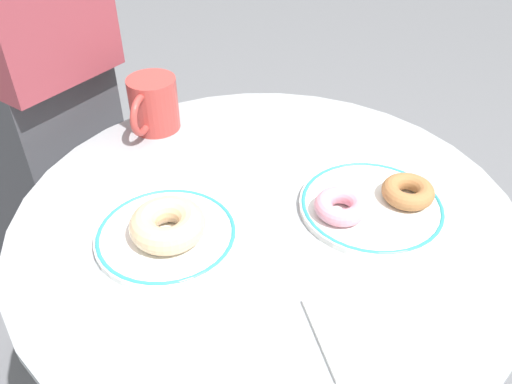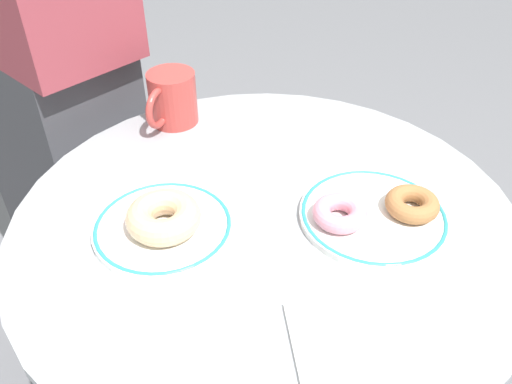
{
  "view_description": "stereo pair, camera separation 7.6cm",
  "coord_description": "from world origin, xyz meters",
  "px_view_note": "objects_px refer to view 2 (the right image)",
  "views": [
    {
      "loc": [
        -0.19,
        -0.55,
        1.28
      ],
      "look_at": [
        -0.01,
        0.01,
        0.8
      ],
      "focal_mm": 36.94,
      "sensor_mm": 36.0,
      "label": 1
    },
    {
      "loc": [
        -0.12,
        -0.57,
        1.28
      ],
      "look_at": [
        -0.01,
        0.01,
        0.8
      ],
      "focal_mm": 36.94,
      "sensor_mm": 36.0,
      "label": 2
    }
  ],
  "objects_px": {
    "plate_right": "(373,215)",
    "donut_glazed": "(164,217)",
    "cafe_table": "(265,318)",
    "donut_cinnamon": "(412,204)",
    "person_figure": "(41,62)",
    "plate_left": "(163,227)",
    "donut_pink_frosted": "(340,213)",
    "paper_napkin": "(340,339)",
    "coffee_mug": "(172,99)"
  },
  "relations": [
    {
      "from": "cafe_table",
      "to": "plate_left",
      "type": "relative_size",
      "value": 3.9
    },
    {
      "from": "coffee_mug",
      "to": "donut_glazed",
      "type": "bearing_deg",
      "value": -95.35
    },
    {
      "from": "plate_right",
      "to": "donut_pink_frosted",
      "type": "relative_size",
      "value": 2.77
    },
    {
      "from": "plate_right",
      "to": "coffee_mug",
      "type": "xyz_separation_m",
      "value": [
        -0.27,
        0.32,
        0.04
      ]
    },
    {
      "from": "plate_left",
      "to": "paper_napkin",
      "type": "height_order",
      "value": "plate_left"
    },
    {
      "from": "cafe_table",
      "to": "paper_napkin",
      "type": "height_order",
      "value": "paper_napkin"
    },
    {
      "from": "plate_right",
      "to": "donut_pink_frosted",
      "type": "xyz_separation_m",
      "value": [
        -0.05,
        -0.01,
        0.02
      ]
    },
    {
      "from": "plate_left",
      "to": "donut_cinnamon",
      "type": "distance_m",
      "value": 0.36
    },
    {
      "from": "donut_pink_frosted",
      "to": "coffee_mug",
      "type": "xyz_separation_m",
      "value": [
        -0.21,
        0.33,
        0.02
      ]
    },
    {
      "from": "cafe_table",
      "to": "donut_glazed",
      "type": "bearing_deg",
      "value": -173.49
    },
    {
      "from": "paper_napkin",
      "to": "plate_left",
      "type": "bearing_deg",
      "value": 130.49
    },
    {
      "from": "donut_glazed",
      "to": "person_figure",
      "type": "bearing_deg",
      "value": 114.09
    },
    {
      "from": "coffee_mug",
      "to": "person_figure",
      "type": "bearing_deg",
      "value": 141.28
    },
    {
      "from": "donut_glazed",
      "to": "donut_pink_frosted",
      "type": "relative_size",
      "value": 1.35
    },
    {
      "from": "cafe_table",
      "to": "person_figure",
      "type": "distance_m",
      "value": 0.68
    },
    {
      "from": "donut_glazed",
      "to": "paper_napkin",
      "type": "relative_size",
      "value": 0.91
    },
    {
      "from": "plate_left",
      "to": "donut_pink_frosted",
      "type": "height_order",
      "value": "donut_pink_frosted"
    },
    {
      "from": "donut_cinnamon",
      "to": "paper_napkin",
      "type": "xyz_separation_m",
      "value": [
        -0.16,
        -0.19,
        -0.02
      ]
    },
    {
      "from": "donut_cinnamon",
      "to": "paper_napkin",
      "type": "distance_m",
      "value": 0.25
    },
    {
      "from": "donut_cinnamon",
      "to": "donut_pink_frosted",
      "type": "xyz_separation_m",
      "value": [
        -0.11,
        -0.0,
        0.0
      ]
    },
    {
      "from": "donut_glazed",
      "to": "coffee_mug",
      "type": "height_order",
      "value": "coffee_mug"
    },
    {
      "from": "plate_left",
      "to": "donut_glazed",
      "type": "xyz_separation_m",
      "value": [
        0.0,
        -0.01,
        0.02
      ]
    },
    {
      "from": "cafe_table",
      "to": "donut_cinnamon",
      "type": "relative_size",
      "value": 10.0
    },
    {
      "from": "donut_glazed",
      "to": "paper_napkin",
      "type": "xyz_separation_m",
      "value": [
        0.19,
        -0.22,
        -0.03
      ]
    },
    {
      "from": "cafe_table",
      "to": "donut_cinnamon",
      "type": "distance_m",
      "value": 0.34
    },
    {
      "from": "plate_right",
      "to": "cafe_table",
      "type": "bearing_deg",
      "value": 165.67
    },
    {
      "from": "plate_right",
      "to": "donut_glazed",
      "type": "relative_size",
      "value": 2.05
    },
    {
      "from": "donut_glazed",
      "to": "person_figure",
      "type": "xyz_separation_m",
      "value": [
        -0.23,
        0.51,
        0.02
      ]
    },
    {
      "from": "cafe_table",
      "to": "paper_napkin",
      "type": "bearing_deg",
      "value": -80.05
    },
    {
      "from": "donut_glazed",
      "to": "paper_napkin",
      "type": "distance_m",
      "value": 0.29
    },
    {
      "from": "donut_cinnamon",
      "to": "donut_pink_frosted",
      "type": "bearing_deg",
      "value": -179.47
    },
    {
      "from": "plate_left",
      "to": "person_figure",
      "type": "height_order",
      "value": "person_figure"
    },
    {
      "from": "cafe_table",
      "to": "donut_cinnamon",
      "type": "xyz_separation_m",
      "value": [
        0.2,
        -0.04,
        0.27
      ]
    },
    {
      "from": "donut_pink_frosted",
      "to": "plate_right",
      "type": "bearing_deg",
      "value": 6.82
    },
    {
      "from": "donut_glazed",
      "to": "plate_right",
      "type": "bearing_deg",
      "value": -4.15
    },
    {
      "from": "cafe_table",
      "to": "paper_napkin",
      "type": "xyz_separation_m",
      "value": [
        0.04,
        -0.23,
        0.25
      ]
    },
    {
      "from": "donut_cinnamon",
      "to": "plate_right",
      "type": "bearing_deg",
      "value": 174.23
    },
    {
      "from": "plate_right",
      "to": "donut_glazed",
      "type": "bearing_deg",
      "value": 175.85
    },
    {
      "from": "plate_left",
      "to": "donut_cinnamon",
      "type": "height_order",
      "value": "donut_cinnamon"
    },
    {
      "from": "cafe_table",
      "to": "plate_left",
      "type": "xyz_separation_m",
      "value": [
        -0.15,
        -0.01,
        0.25
      ]
    },
    {
      "from": "cafe_table",
      "to": "donut_cinnamon",
      "type": "bearing_deg",
      "value": -12.11
    },
    {
      "from": "cafe_table",
      "to": "plate_left",
      "type": "bearing_deg",
      "value": -176.42
    },
    {
      "from": "donut_glazed",
      "to": "donut_pink_frosted",
      "type": "bearing_deg",
      "value": -6.57
    },
    {
      "from": "person_figure",
      "to": "paper_napkin",
      "type": "bearing_deg",
      "value": -60.17
    },
    {
      "from": "paper_napkin",
      "to": "coffee_mug",
      "type": "relative_size",
      "value": 0.96
    },
    {
      "from": "donut_pink_frosted",
      "to": "plate_left",
      "type": "bearing_deg",
      "value": 171.81
    },
    {
      "from": "cafe_table",
      "to": "person_figure",
      "type": "bearing_deg",
      "value": 127.32
    },
    {
      "from": "plate_left",
      "to": "plate_right",
      "type": "relative_size",
      "value": 0.93
    },
    {
      "from": "coffee_mug",
      "to": "person_figure",
      "type": "height_order",
      "value": "person_figure"
    },
    {
      "from": "paper_napkin",
      "to": "person_figure",
      "type": "relative_size",
      "value": 0.07
    }
  ]
}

